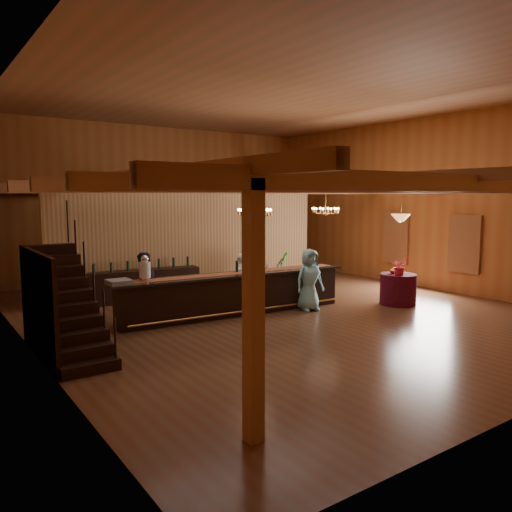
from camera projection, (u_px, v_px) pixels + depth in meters
floor at (276, 310)px, 13.17m from camera, size 14.00×14.00×0.00m
ceiling at (277, 95)px, 12.51m from camera, size 14.00×14.00×0.00m
wall_back at (162, 202)px, 18.54m from camera, size 12.00×0.10×5.50m
wall_left at (24, 209)px, 9.44m from camera, size 0.10×14.00×5.50m
wall_right at (423, 203)px, 16.25m from camera, size 0.10×14.00×5.50m
beam_grid at (265, 186)px, 13.19m from camera, size 11.90×13.90×0.39m
support_posts at (288, 251)px, 12.57m from camera, size 9.20×10.20×3.20m
partition_wall at (195, 242)px, 15.55m from camera, size 9.00×0.18×3.10m
window_right_front at (465, 244)px, 15.06m from camera, size 0.12×1.05×1.75m
window_right_back at (396, 238)px, 17.18m from camera, size 0.12×1.05×1.75m
staircase at (68, 303)px, 9.36m from camera, size 1.00×2.80×2.00m
backroom_boxes at (174, 267)px, 17.42m from camera, size 4.10×0.60×1.10m
tasting_bar at (235, 294)px, 12.63m from camera, size 6.33×1.27×1.06m
beverage_dispenser at (145, 269)px, 11.42m from camera, size 0.26×0.26×0.60m
glass_rack_tray at (119, 282)px, 11.05m from camera, size 0.50×0.50×0.10m
raffle_drum at (311, 261)px, 13.69m from camera, size 0.34×0.24×0.30m
bar_bottle_0 at (237, 267)px, 12.72m from camera, size 0.07×0.07×0.30m
bar_bottle_1 at (248, 266)px, 12.89m from camera, size 0.07×0.07×0.30m
bar_bottle_2 at (258, 265)px, 13.04m from camera, size 0.07×0.07×0.30m
backbar_shelf at (144, 285)px, 14.27m from camera, size 3.24×0.87×0.90m
round_table at (398, 289)px, 13.78m from camera, size 0.99×0.99×0.85m
chandelier_left at (255, 212)px, 12.04m from camera, size 0.80×0.80×0.75m
chandelier_right at (325, 210)px, 15.08m from camera, size 0.80×0.80×0.80m
pendant_lamp at (401, 218)px, 13.54m from camera, size 0.52×0.52×0.90m
bartender at (240, 280)px, 13.48m from camera, size 0.63×0.53×1.46m
staff_second at (143, 287)px, 11.92m from camera, size 0.89×0.74×1.66m
guest at (309, 280)px, 13.03m from camera, size 0.86×0.63×1.63m
floor_plant at (280, 270)px, 15.92m from camera, size 0.78×0.65×1.30m
table_flowers at (400, 266)px, 13.50m from camera, size 0.51×0.46×0.50m
table_vase at (393, 268)px, 13.77m from camera, size 0.21×0.21×0.32m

